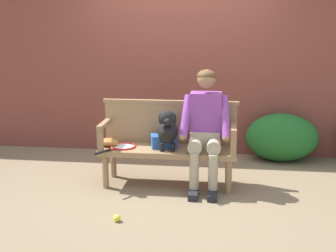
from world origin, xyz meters
TOP-DOWN VIEW (x-y plane):
  - ground_plane at (0.00, 0.00)m, footprint 40.00×40.00m
  - brick_garden_fence at (0.00, 1.43)m, footprint 8.00×0.30m
  - hedge_bush_mid_left at (1.37, 1.06)m, footprint 0.94×0.58m
  - garden_bench at (0.00, 0.00)m, footprint 1.51×0.48m
  - bench_backrest at (0.00, 0.21)m, footprint 1.55×0.06m
  - bench_armrest_left_end at (-0.72, -0.09)m, footprint 0.06×0.48m
  - bench_armrest_right_end at (0.72, -0.09)m, footprint 0.06×0.48m
  - person_seated at (0.41, -0.01)m, footprint 0.56×0.64m
  - dog_on_bench at (0.01, -0.08)m, footprint 0.26×0.47m
  - tennis_racket at (-0.52, -0.05)m, footprint 0.44×0.56m
  - baseball_glove at (-0.67, -0.01)m, footprint 0.22×0.18m
  - sports_bag at (-0.05, 0.04)m, footprint 0.32×0.27m
  - tennis_ball at (-0.35, -1.00)m, footprint 0.07×0.07m

SIDE VIEW (x-z plane):
  - ground_plane at x=0.00m, z-range 0.00..0.00m
  - tennis_ball at x=-0.35m, z-range 0.00..0.07m
  - hedge_bush_mid_left at x=1.37m, z-range 0.00..0.63m
  - garden_bench at x=0.00m, z-range 0.16..0.59m
  - tennis_racket at x=-0.52m, z-range 0.43..0.46m
  - baseball_glove at x=-0.67m, z-range 0.43..0.52m
  - sports_bag at x=-0.05m, z-range 0.43..0.57m
  - bench_armrest_left_end at x=-0.72m, z-range 0.49..0.77m
  - bench_armrest_right_end at x=0.72m, z-range 0.49..0.77m
  - dog_on_bench at x=0.01m, z-range 0.43..0.90m
  - bench_backrest at x=0.00m, z-range 0.44..0.94m
  - person_seated at x=0.41m, z-range 0.06..1.36m
  - brick_garden_fence at x=0.00m, z-range 0.00..2.36m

